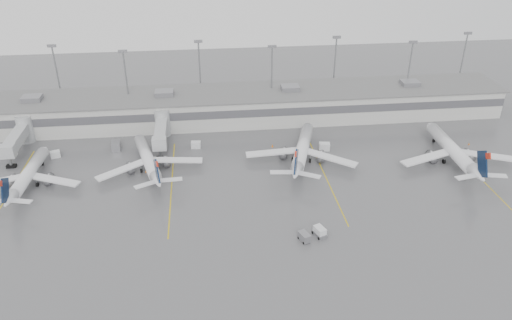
{
  "coord_description": "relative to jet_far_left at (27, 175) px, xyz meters",
  "views": [
    {
      "loc": [
        -9.46,
        -72.7,
        58.28
      ],
      "look_at": [
        1.49,
        24.0,
        5.0
      ],
      "focal_mm": 35.0,
      "sensor_mm": 36.0,
      "label": 1
    }
  ],
  "objects": [
    {
      "name": "terminal",
      "position": [
        48.9,
        31.0,
        1.47
      ],
      "size": [
        152.0,
        17.0,
        9.45
      ],
      "color": "#ABABA5",
      "rests_on": "ground"
    },
    {
      "name": "baggage_cart",
      "position": [
        56.86,
        -26.27,
        -1.84
      ],
      "size": [
        2.3,
        2.92,
        1.65
      ],
      "rotation": [
        0.0,
        0.0,
        0.37
      ],
      "color": "slate",
      "rests_on": "ground"
    },
    {
      "name": "baggage_tug",
      "position": [
        60.06,
        -25.07,
        -1.98
      ],
      "size": [
        2.71,
        3.33,
        1.86
      ],
      "rotation": [
        0.0,
        0.0,
        0.37
      ],
      "color": "silver",
      "rests_on": "ground"
    },
    {
      "name": "cone_b",
      "position": [
        25.29,
        3.09,
        -2.4
      ],
      "size": [
        0.38,
        0.38,
        0.61
      ],
      "primitive_type": "cone",
      "color": "orange",
      "rests_on": "ground"
    },
    {
      "name": "jet_bridge_left",
      "position": [
        -6.59,
        18.74,
        1.17
      ],
      "size": [
        4.0,
        17.2,
        7.0
      ],
      "color": "#95989A",
      "rests_on": "ground"
    },
    {
      "name": "gse_loader",
      "position": [
        16.92,
        15.68,
        -1.66
      ],
      "size": [
        2.37,
        3.52,
        2.1
      ],
      "primitive_type": "cube",
      "rotation": [
        0.0,
        0.0,
        0.08
      ],
      "color": "slate",
      "rests_on": "ground"
    },
    {
      "name": "jet_bridge_right",
      "position": [
        28.41,
        18.74,
        1.17
      ],
      "size": [
        4.0,
        17.2,
        7.0
      ],
      "color": "#95989A",
      "rests_on": "ground"
    },
    {
      "name": "cone_c",
      "position": [
        56.38,
        12.54,
        -2.34
      ],
      "size": [
        0.46,
        0.46,
        0.73
      ],
      "primitive_type": "cone",
      "color": "orange",
      "rests_on": "ground"
    },
    {
      "name": "jet_mid_left",
      "position": [
        25.97,
        4.01,
        0.11
      ],
      "size": [
        24.1,
        27.38,
        9.05
      ],
      "rotation": [
        0.0,
        0.0,
        0.26
      ],
      "color": "silver",
      "rests_on": "ground"
    },
    {
      "name": "gse_uld_b",
      "position": [
        36.96,
        14.34,
        -1.87
      ],
      "size": [
        2.49,
        1.78,
        1.67
      ],
      "primitive_type": "cube",
      "rotation": [
        0.0,
        0.0,
        -0.09
      ],
      "color": "silver",
      "rests_on": "ground"
    },
    {
      "name": "jet_mid_right",
      "position": [
        62.42,
        4.59,
        0.34
      ],
      "size": [
        25.7,
        29.28,
        9.79
      ],
      "rotation": [
        0.0,
        0.0,
        -0.31
      ],
      "color": "silver",
      "rests_on": "ground"
    },
    {
      "name": "jet_far_right",
      "position": [
        98.26,
        -0.19,
        0.41
      ],
      "size": [
        27.66,
        31.01,
        10.03
      ],
      "rotation": [
        0.0,
        0.0,
        -0.02
      ],
      "color": "silver",
      "rests_on": "ground"
    },
    {
      "name": "jet_far_left",
      "position": [
        0.0,
        0.0,
        0.0
      ],
      "size": [
        23.96,
        26.91,
        8.7
      ],
      "rotation": [
        0.0,
        0.0,
        -0.06
      ],
      "color": "silver",
      "rests_on": "ground"
    },
    {
      "name": "ground",
      "position": [
        48.91,
        -26.98,
        -2.7
      ],
      "size": [
        260.0,
        260.0,
        0.0
      ],
      "primitive_type": "plane",
      "color": "#4B4C4E",
      "rests_on": "ground"
    },
    {
      "name": "gse_uld_a",
      "position": [
        2.59,
        13.08,
        -1.89
      ],
      "size": [
        2.65,
        2.17,
        1.62
      ],
      "primitive_type": "cube",
      "rotation": [
        0.0,
        0.0,
        0.32
      ],
      "color": "silver",
      "rests_on": "ground"
    },
    {
      "name": "light_masts",
      "position": [
        48.91,
        36.77,
        9.32
      ],
      "size": [
        142.4,
        8.0,
        20.6
      ],
      "color": "gray",
      "rests_on": "ground"
    },
    {
      "name": "stand_markings",
      "position": [
        48.91,
        -2.98,
        -2.7
      ],
      "size": [
        105.25,
        40.0,
        0.01
      ],
      "color": "#C7A60B",
      "rests_on": "ground"
    },
    {
      "name": "gse_uld_c",
      "position": [
        69.17,
        9.5,
        -1.76
      ],
      "size": [
        2.9,
        2.17,
        1.88
      ],
      "primitive_type": "cube",
      "rotation": [
        0.0,
        0.0,
        -0.16
      ],
      "color": "silver",
      "rests_on": "ground"
    },
    {
      "name": "cone_d",
      "position": [
        106.93,
        8.03,
        -2.4
      ],
      "size": [
        0.38,
        0.38,
        0.6
      ],
      "primitive_type": "cone",
      "color": "orange",
      "rests_on": "ground"
    }
  ]
}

